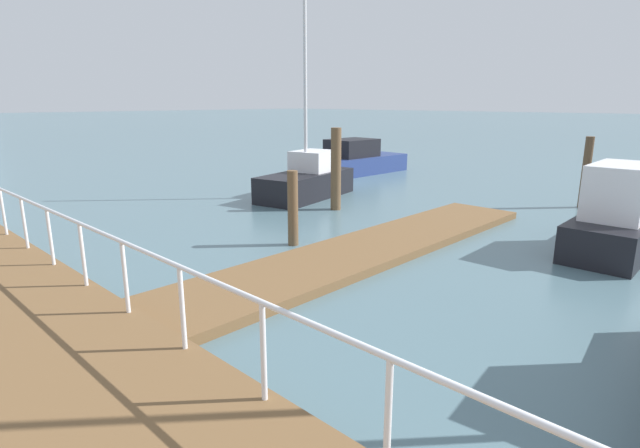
# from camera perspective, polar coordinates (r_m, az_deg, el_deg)

# --- Properties ---
(ground_plane) EXTENTS (300.00, 300.00, 0.00)m
(ground_plane) POSITION_cam_1_polar(r_m,az_deg,el_deg) (17.41, -25.24, 1.72)
(ground_plane) COLOR slate
(floating_dock) EXTENTS (11.58, 2.00, 0.18)m
(floating_dock) POSITION_cam_1_polar(r_m,az_deg,el_deg) (10.99, 5.15, -3.09)
(floating_dock) COLOR brown
(floating_dock) RESTS_ON ground_plane
(boardwalk_railing) EXTENTS (0.06, 28.78, 1.08)m
(boardwalk_railing) POSITION_cam_1_polar(r_m,az_deg,el_deg) (8.01, -24.15, -2.35)
(boardwalk_railing) COLOR white
(boardwalk_railing) RESTS_ON boardwalk
(dock_piling_0) EXTENTS (0.32, 0.32, 2.54)m
(dock_piling_0) POSITION_cam_1_polar(r_m,az_deg,el_deg) (15.29, 1.86, 6.36)
(dock_piling_0) COLOR brown
(dock_piling_0) RESTS_ON ground_plane
(dock_piling_1) EXTENTS (0.25, 0.25, 1.77)m
(dock_piling_1) POSITION_cam_1_polar(r_m,az_deg,el_deg) (11.49, -3.18, 1.82)
(dock_piling_1) COLOR brown
(dock_piling_1) RESTS_ON ground_plane
(dock_piling_2) EXTENTS (0.25, 0.25, 2.26)m
(dock_piling_2) POSITION_cam_1_polar(r_m,az_deg,el_deg) (17.73, 28.49, 5.28)
(dock_piling_2) COLOR brown
(dock_piling_2) RESTS_ON ground_plane
(moored_boat_0) EXTENTS (4.26, 2.42, 7.03)m
(moored_boat_0) POSITION_cam_1_polar(r_m,az_deg,el_deg) (17.41, -1.47, 5.21)
(moored_boat_0) COLOR black
(moored_boat_0) RESTS_ON ground_plane
(moored_boat_2) EXTENTS (4.42, 1.56, 2.00)m
(moored_boat_2) POSITION_cam_1_polar(r_m,az_deg,el_deg) (13.05, 31.43, 0.59)
(moored_boat_2) COLOR black
(moored_boat_2) RESTS_ON ground_plane
(moored_boat_4) EXTENTS (5.39, 2.25, 1.62)m
(moored_boat_4) POSITION_cam_1_polar(r_m,az_deg,el_deg) (23.33, 4.05, 7.36)
(moored_boat_4) COLOR navy
(moored_boat_4) RESTS_ON ground_plane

